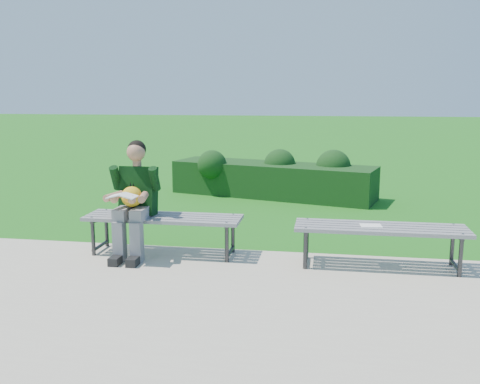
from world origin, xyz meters
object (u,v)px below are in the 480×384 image
at_px(hedge, 275,177).
at_px(bench_left, 163,221).
at_px(seated_boy, 135,196).
at_px(paper_sheet, 371,226).
at_px(bench_right, 380,231).

relative_size(hedge, bench_left, 2.12).
xyz_separation_m(bench_left, seated_boy, (-0.30, -0.09, 0.30)).
bearing_deg(paper_sheet, bench_right, -0.00).
distance_m(bench_left, bench_right, 2.42).
distance_m(seated_boy, paper_sheet, 2.63).
distance_m(bench_left, paper_sheet, 2.32).
height_order(bench_left, seated_boy, seated_boy).
distance_m(hedge, bench_right, 4.23).
bearing_deg(bench_left, bench_right, -2.07).
xyz_separation_m(hedge, bench_left, (-0.90, -3.85, 0.06)).
distance_m(hedge, bench_left, 3.96).
xyz_separation_m(seated_boy, paper_sheet, (2.62, 0.01, -0.24)).
xyz_separation_m(bench_right, paper_sheet, (-0.10, 0.00, 0.06)).
bearing_deg(hedge, bench_left, -103.14).
height_order(hedge, bench_left, hedge).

